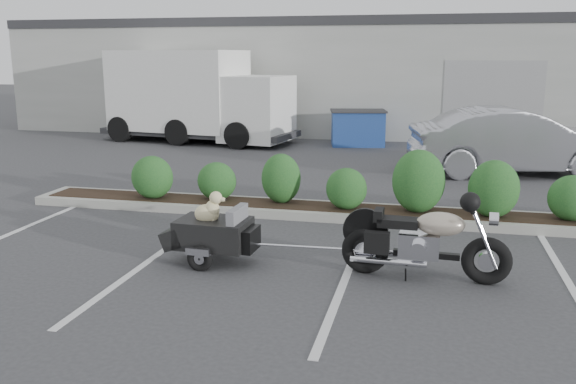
% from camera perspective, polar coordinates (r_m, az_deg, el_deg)
% --- Properties ---
extents(ground, '(90.00, 90.00, 0.00)m').
position_cam_1_polar(ground, '(8.74, -1.72, -5.60)').
color(ground, '#38383A').
rests_on(ground, ground).
extents(planter_kerb, '(12.00, 1.00, 0.15)m').
position_cam_1_polar(planter_kerb, '(10.62, 6.56, -1.95)').
color(planter_kerb, '#9E9E93').
rests_on(planter_kerb, ground).
extents(building, '(26.00, 10.00, 4.00)m').
position_cam_1_polar(building, '(25.12, 8.40, 10.81)').
color(building, '#9EA099').
rests_on(building, ground).
extents(motorcycle, '(2.09, 0.71, 1.20)m').
position_cam_1_polar(motorcycle, '(7.74, 12.64, -4.60)').
color(motorcycle, black).
rests_on(motorcycle, ground).
extents(pet_trailer, '(1.67, 0.93, 1.00)m').
position_cam_1_polar(pet_trailer, '(8.26, -7.06, -3.72)').
color(pet_trailer, black).
rests_on(pet_trailer, ground).
extents(sedan, '(4.97, 2.56, 1.56)m').
position_cam_1_polar(sedan, '(15.22, 20.44, 4.46)').
color(sedan, '#A9A9B0').
rests_on(sedan, ground).
extents(dumpster, '(1.87, 1.46, 1.10)m').
position_cam_1_polar(dumpster, '(19.12, 6.54, 6.01)').
color(dumpster, navy).
rests_on(dumpster, ground).
extents(delivery_truck, '(6.59, 3.05, 2.91)m').
position_cam_1_polar(delivery_truck, '(20.04, -8.48, 8.66)').
color(delivery_truck, white).
rests_on(delivery_truck, ground).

